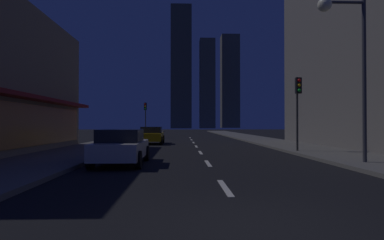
{
  "coord_description": "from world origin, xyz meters",
  "views": [
    {
      "loc": [
        -1.15,
        -5.19,
        1.66
      ],
      "look_at": [
        0.0,
        27.83,
        2.1
      ],
      "focal_mm": 30.22,
      "sensor_mm": 36.0,
      "label": 1
    }
  ],
  "objects_px": {
    "car_parked_near": "(121,147)",
    "street_lamp_right": "(344,39)",
    "traffic_light_near_right": "(298,97)",
    "traffic_light_far_left": "(145,112)",
    "car_parked_far": "(152,135)",
    "fire_hydrant_far_left": "(117,140)"
  },
  "relations": [
    {
      "from": "car_parked_far",
      "to": "traffic_light_far_left",
      "type": "xyz_separation_m",
      "value": [
        -1.9,
        12.5,
        2.45
      ]
    },
    {
      "from": "car_parked_near",
      "to": "fire_hydrant_far_left",
      "type": "distance_m",
      "value": 11.1
    },
    {
      "from": "car_parked_near",
      "to": "fire_hydrant_far_left",
      "type": "xyz_separation_m",
      "value": [
        -2.3,
        10.85,
        -0.29
      ]
    },
    {
      "from": "car_parked_near",
      "to": "car_parked_far",
      "type": "height_order",
      "value": "same"
    },
    {
      "from": "car_parked_near",
      "to": "street_lamp_right",
      "type": "bearing_deg",
      "value": -4.65
    },
    {
      "from": "car_parked_near",
      "to": "traffic_light_near_right",
      "type": "height_order",
      "value": "traffic_light_near_right"
    },
    {
      "from": "car_parked_far",
      "to": "traffic_light_near_right",
      "type": "relative_size",
      "value": 1.01
    },
    {
      "from": "car_parked_far",
      "to": "traffic_light_far_left",
      "type": "height_order",
      "value": "traffic_light_far_left"
    },
    {
      "from": "car_parked_near",
      "to": "street_lamp_right",
      "type": "distance_m",
      "value": 9.99
    },
    {
      "from": "fire_hydrant_far_left",
      "to": "traffic_light_near_right",
      "type": "distance_m",
      "value": 13.25
    },
    {
      "from": "traffic_light_far_left",
      "to": "car_parked_far",
      "type": "bearing_deg",
      "value": -81.35
    },
    {
      "from": "car_parked_near",
      "to": "street_lamp_right",
      "type": "relative_size",
      "value": 0.64
    },
    {
      "from": "traffic_light_far_left",
      "to": "street_lamp_right",
      "type": "relative_size",
      "value": 0.64
    },
    {
      "from": "traffic_light_near_right",
      "to": "street_lamp_right",
      "type": "xyz_separation_m",
      "value": [
        -0.12,
        -5.42,
        1.87
      ]
    },
    {
      "from": "traffic_light_near_right",
      "to": "traffic_light_far_left",
      "type": "distance_m",
      "value": 24.37
    },
    {
      "from": "car_parked_near",
      "to": "traffic_light_near_right",
      "type": "distance_m",
      "value": 10.53
    },
    {
      "from": "car_parked_far",
      "to": "fire_hydrant_far_left",
      "type": "bearing_deg",
      "value": -126.71
    },
    {
      "from": "car_parked_near",
      "to": "traffic_light_far_left",
      "type": "relative_size",
      "value": 1.01
    },
    {
      "from": "car_parked_far",
      "to": "traffic_light_near_right",
      "type": "xyz_separation_m",
      "value": [
        9.1,
        -9.25,
        2.45
      ]
    },
    {
      "from": "fire_hydrant_far_left",
      "to": "street_lamp_right",
      "type": "distance_m",
      "value": 16.81
    },
    {
      "from": "street_lamp_right",
      "to": "traffic_light_far_left",
      "type": "bearing_deg",
      "value": 111.83
    },
    {
      "from": "car_parked_far",
      "to": "traffic_light_far_left",
      "type": "bearing_deg",
      "value": 98.65
    }
  ]
}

